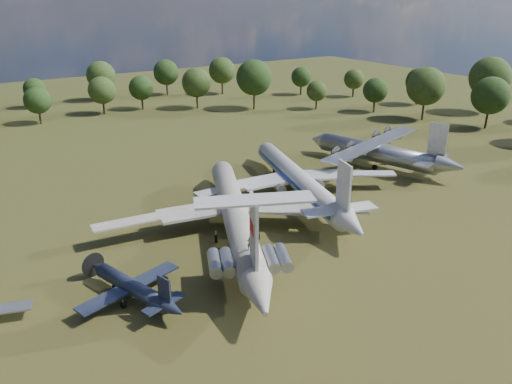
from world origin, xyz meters
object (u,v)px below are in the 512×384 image
il62_airliner (235,219)px  person_on_il62 (250,243)px  tu104_jet (298,183)px  small_prop_west (133,290)px  an12_transport (377,155)px

il62_airliner → person_on_il62: person_on_il62 is taller
tu104_jet → small_prop_west: bearing=-141.0°
tu104_jet → an12_transport: 21.80m
il62_airliner → tu104_jet: 16.76m
small_prop_west → an12_transport: bearing=1.2°
an12_transport → small_prop_west: (-53.87, -17.97, -0.98)m
an12_transport → person_on_il62: person_on_il62 is taller
il62_airliner → tu104_jet: size_ratio=1.08×
tu104_jet → person_on_il62: person_on_il62 is taller
person_on_il62 → an12_transport: bearing=-105.0°
small_prop_west → person_on_il62: bearing=-38.7°
an12_transport → person_on_il62: size_ratio=21.19×
small_prop_west → person_on_il62: person_on_il62 is taller
an12_transport → person_on_il62: (-42.19, -22.58, 3.32)m
il62_airliner → small_prop_west: (-16.98, -7.54, -1.15)m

